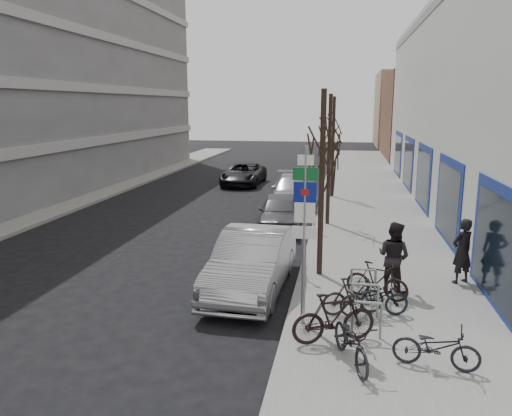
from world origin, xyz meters
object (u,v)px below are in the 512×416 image
at_px(bike_near_left, 352,338).
at_px(bike_far_inner, 377,280).
at_px(bike_rack, 365,296).
at_px(meter_front, 303,253).
at_px(lane_car, 244,174).
at_px(pedestrian_near, 462,251).
at_px(parked_car_front, 252,261).
at_px(meter_mid, 315,213).
at_px(parked_car_mid, 280,212).
at_px(tree_far, 334,123).
at_px(tree_near, 323,140).
at_px(bike_mid_inner, 353,296).
at_px(bike_near_right, 334,317).
at_px(pedestrian_far, 394,256).
at_px(parked_car_back, 294,191).
at_px(highway_sign_pole, 304,225).
at_px(bike_far_curb, 436,344).
at_px(meter_back, 321,190).
at_px(bike_mid_curb, 374,296).
at_px(tree_mid, 330,129).

xyz_separation_m(bike_near_left, bike_far_inner, (0.68, 3.48, -0.04)).
distance_m(bike_rack, meter_front, 2.92).
xyz_separation_m(lane_car, pedestrian_near, (9.67, -17.14, 0.38)).
bearing_deg(parked_car_front, pedestrian_near, 14.09).
relative_size(meter_mid, parked_car_mid, 0.30).
distance_m(bike_rack, parked_car_front, 3.40).
distance_m(meter_front, pedestrian_near, 4.41).
xyz_separation_m(tree_far, parked_car_front, (-1.79, -14.29, -3.27)).
xyz_separation_m(tree_near, bike_mid_inner, (0.94, -2.82, -3.48)).
bearing_deg(bike_mid_inner, pedestrian_near, -67.23).
xyz_separation_m(bike_rack, parked_car_front, (-2.99, 1.61, 0.18)).
bearing_deg(bike_near_right, meter_mid, -16.87).
height_order(meter_mid, pedestrian_far, pedestrian_far).
height_order(parked_car_front, parked_car_mid, parked_car_front).
bearing_deg(parked_car_back, lane_car, 115.54).
bearing_deg(highway_sign_pole, bike_far_curb, -30.02).
bearing_deg(bike_near_left, bike_far_inner, 58.95).
relative_size(meter_back, bike_mid_curb, 0.77).
height_order(bike_rack, parked_car_front, parked_car_front).
xyz_separation_m(bike_far_inner, lane_car, (-7.29, 18.75, 0.06)).
height_order(meter_front, bike_near_right, meter_front).
distance_m(tree_near, parked_car_back, 11.10).
height_order(tree_near, bike_near_left, tree_near).
height_order(bike_rack, meter_mid, meter_mid).
xyz_separation_m(tree_near, bike_near_left, (0.87, -5.17, -3.42)).
bearing_deg(bike_mid_inner, pedestrian_far, -50.24).
bearing_deg(meter_back, bike_far_curb, -79.43).
height_order(parked_car_front, pedestrian_near, pedestrian_near).
bearing_deg(meter_front, bike_far_curb, -57.45).
bearing_deg(tree_mid, tree_far, 90.00).
bearing_deg(meter_mid, pedestrian_far, -67.85).
bearing_deg(bike_mid_inner, tree_near, -1.24).
xyz_separation_m(bike_far_curb, pedestrian_near, (1.48, 4.96, 0.43)).
relative_size(tree_mid, pedestrian_far, 2.86).
distance_m(bike_far_curb, parked_car_back, 16.06).
xyz_separation_m(bike_near_right, bike_far_curb, (1.94, -0.71, -0.07)).
height_order(bike_rack, tree_far, tree_far).
bearing_deg(meter_front, bike_mid_curb, -51.03).
bearing_deg(meter_front, meter_back, 90.00).
distance_m(parked_car_front, lane_car, 18.77).
bearing_deg(parked_car_back, parked_car_mid, -96.79).
height_order(meter_mid, bike_mid_curb, meter_mid).
distance_m(tree_near, meter_mid, 5.95).
height_order(highway_sign_pole, meter_mid, highway_sign_pole).
bearing_deg(meter_mid, parked_car_front, -102.02).
xyz_separation_m(bike_mid_curb, pedestrian_far, (0.58, 1.79, 0.46)).
distance_m(bike_near_right, bike_far_inner, 2.83).
bearing_deg(bike_near_left, parked_car_front, 104.41).
bearing_deg(highway_sign_pole, bike_far_inner, 46.06).
bearing_deg(parked_car_mid, bike_rack, -75.00).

